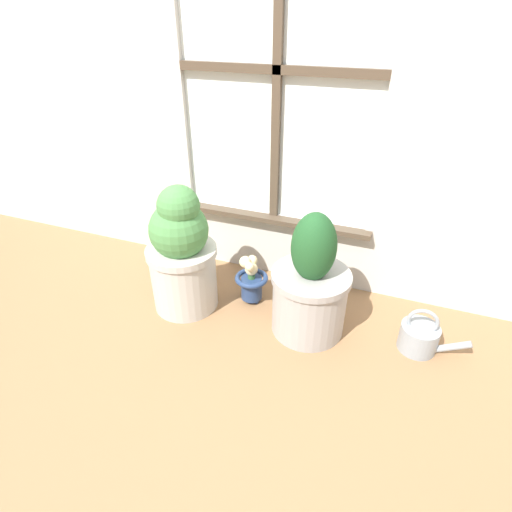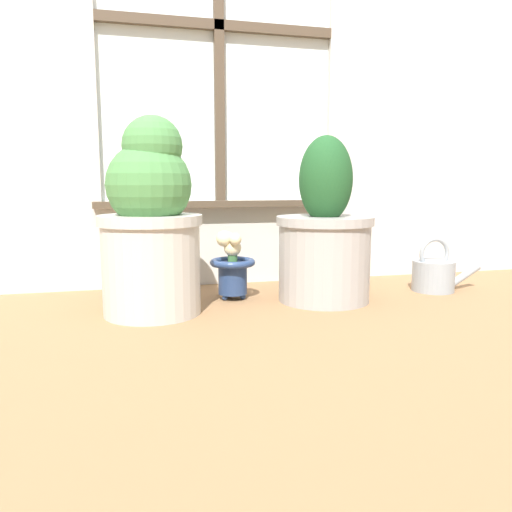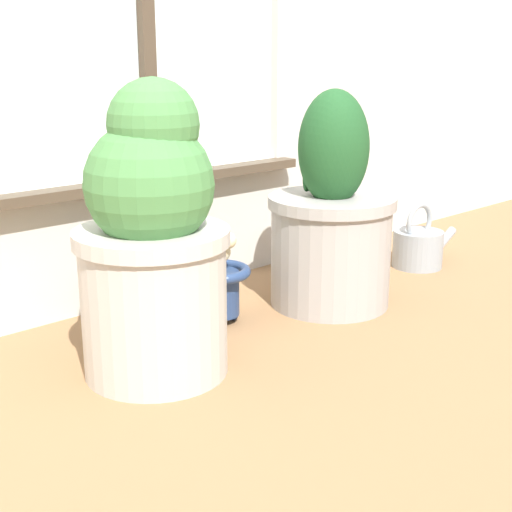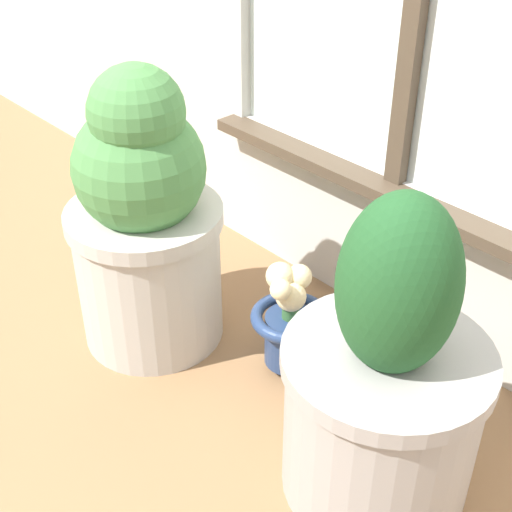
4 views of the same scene
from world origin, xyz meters
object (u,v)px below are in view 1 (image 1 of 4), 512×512
at_px(potted_plant_left, 182,254).
at_px(flower_vase, 251,279).
at_px(watering_can, 420,337).
at_px(potted_plant_right, 310,287).

bearing_deg(potted_plant_left, flower_vase, 25.64).
distance_m(potted_plant_left, watering_can, 1.03).
bearing_deg(potted_plant_left, watering_can, 4.20).
distance_m(potted_plant_left, flower_vase, 0.33).
xyz_separation_m(potted_plant_left, watering_can, (1.01, 0.07, -0.21)).
bearing_deg(flower_vase, potted_plant_left, -154.36).
height_order(flower_vase, watering_can, flower_vase).
relative_size(potted_plant_left, potted_plant_right, 1.07).
height_order(potted_plant_left, potted_plant_right, potted_plant_left).
relative_size(flower_vase, watering_can, 0.87).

